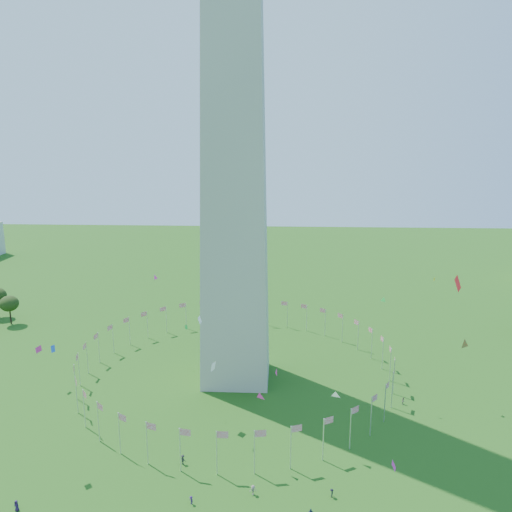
# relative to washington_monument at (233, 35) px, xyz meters

# --- Properties ---
(washington_monument) EXTENTS (16.80, 16.80, 169.00)m
(washington_monument) POSITION_rel_washington_monument_xyz_m (0.00, 0.00, 0.00)
(washington_monument) COLOR #B7B1A3
(washington_monument) RESTS_ON ground
(flag_ring) EXTENTS (80.24, 80.24, 9.00)m
(flag_ring) POSITION_rel_washington_monument_xyz_m (-0.00, 0.00, -80.00)
(flag_ring) COLOR silver
(flag_ring) RESTS_ON ground
(kites_aloft) EXTENTS (94.14, 78.09, 39.41)m
(kites_aloft) POSITION_rel_washington_monument_xyz_m (7.77, -27.92, -65.89)
(kites_aloft) COLOR white
(kites_aloft) RESTS_ON ground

